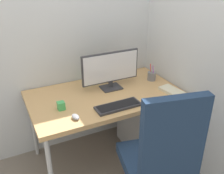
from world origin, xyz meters
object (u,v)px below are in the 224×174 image
object	(u,v)px
office_chair	(161,156)
pen_holder	(152,76)
keyboard	(118,106)
notebook	(172,91)
desk_clamp_accessory	(61,106)
filing_cabinet	(146,121)
coffee_mug	(91,77)
monitor	(111,69)
mouse	(75,117)

from	to	relation	value
office_chair	pen_holder	size ratio (longest dim) A/B	6.58
keyboard	notebook	distance (m)	0.59
office_chair	desk_clamp_accessory	distance (m)	0.90
filing_cabinet	coffee_mug	size ratio (longest dim) A/B	5.29
office_chair	desk_clamp_accessory	world-z (taller)	office_chair
monitor	keyboard	xyz separation A→B (m)	(-0.11, -0.37, -0.19)
notebook	desk_clamp_accessory	bearing A→B (deg)	163.58
coffee_mug	mouse	bearing A→B (deg)	-121.93
office_chair	pen_holder	bearing A→B (deg)	60.49
pen_holder	coffee_mug	xyz separation A→B (m)	(-0.59, 0.24, 0.00)
monitor	keyboard	distance (m)	0.42
monitor	coffee_mug	world-z (taller)	monitor
desk_clamp_accessory	keyboard	bearing A→B (deg)	-21.98
monitor	pen_holder	xyz separation A→B (m)	(0.46, -0.02, -0.15)
filing_cabinet	notebook	bearing A→B (deg)	-65.96
mouse	notebook	xyz separation A→B (m)	(0.97, 0.03, -0.00)
keyboard	coffee_mug	distance (m)	0.58
pen_holder	coffee_mug	world-z (taller)	pen_holder
office_chair	coffee_mug	size ratio (longest dim) A/B	10.03
mouse	pen_holder	xyz separation A→B (m)	(0.95, 0.35, 0.03)
monitor	keyboard	size ratio (longest dim) A/B	1.45
coffee_mug	pen_holder	bearing A→B (deg)	-22.10
monitor	keyboard	bearing A→B (deg)	-106.22
keyboard	monitor	bearing A→B (deg)	73.78
mouse	pen_holder	bearing A→B (deg)	13.55
filing_cabinet	coffee_mug	world-z (taller)	coffee_mug
office_chair	filing_cabinet	distance (m)	0.93
mouse	keyboard	bearing A→B (deg)	-5.28
filing_cabinet	monitor	xyz separation A→B (m)	(-0.37, 0.11, 0.63)
pen_holder	notebook	size ratio (longest dim) A/B	0.73
desk_clamp_accessory	filing_cabinet	bearing A→B (deg)	4.85
mouse	pen_holder	size ratio (longest dim) A/B	0.50
office_chair	notebook	distance (m)	0.77
filing_cabinet	mouse	bearing A→B (deg)	-162.81
office_chair	mouse	size ratio (longest dim) A/B	13.12
filing_cabinet	notebook	size ratio (longest dim) A/B	2.53
filing_cabinet	notebook	xyz separation A→B (m)	(0.10, -0.24, 0.45)
mouse	coffee_mug	size ratio (longest dim) A/B	0.76
office_chair	desk_clamp_accessory	bearing A→B (deg)	126.07
pen_holder	coffee_mug	size ratio (longest dim) A/B	1.52
keyboard	mouse	world-z (taller)	mouse
monitor	coffee_mug	bearing A→B (deg)	119.44
filing_cabinet	pen_holder	world-z (taller)	pen_holder
monitor	notebook	distance (m)	0.62
filing_cabinet	mouse	distance (m)	1.01
filing_cabinet	coffee_mug	bearing A→B (deg)	146.86
office_chair	mouse	world-z (taller)	office_chair
office_chair	filing_cabinet	bearing A→B (deg)	62.86
coffee_mug	desk_clamp_accessory	distance (m)	0.59
notebook	coffee_mug	size ratio (longest dim) A/B	2.09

